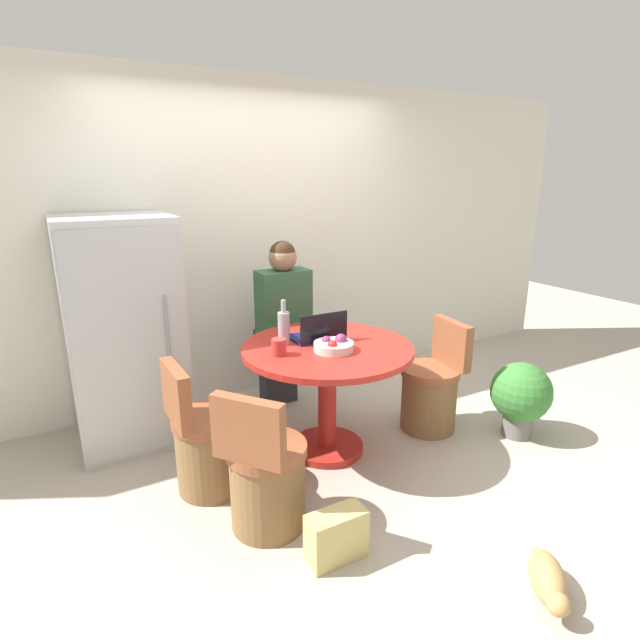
% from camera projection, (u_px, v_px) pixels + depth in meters
% --- Properties ---
extents(ground_plane, '(12.00, 12.00, 0.00)m').
position_uv_depth(ground_plane, '(336.00, 460.00, 3.35)').
color(ground_plane, '#B2A899').
extents(wall_back, '(7.00, 0.06, 2.60)m').
position_uv_depth(wall_back, '(251.00, 242.00, 4.16)').
color(wall_back, silver).
rests_on(wall_back, ground_plane).
extents(refrigerator, '(0.73, 0.73, 1.59)m').
position_uv_depth(refrigerator, '(124.00, 333.00, 3.44)').
color(refrigerator, silver).
rests_on(refrigerator, ground_plane).
extents(dining_table, '(1.13, 1.13, 0.77)m').
position_uv_depth(dining_table, '(327.00, 373.00, 3.32)').
color(dining_table, '#B2261E').
rests_on(dining_table, ground_plane).
extents(chair_near_left_corner, '(0.50, 0.49, 0.82)m').
position_uv_depth(chair_near_left_corner, '(266.00, 479.00, 2.66)').
color(chair_near_left_corner, brown).
rests_on(chair_near_left_corner, ground_plane).
extents(chair_left_side, '(0.43, 0.43, 0.82)m').
position_uv_depth(chair_left_side, '(207.00, 446.00, 2.99)').
color(chair_left_side, brown).
rests_on(chair_left_side, ground_plane).
extents(chair_right_side, '(0.44, 0.43, 0.82)m').
position_uv_depth(chair_right_side, '(431.00, 392.00, 3.71)').
color(chair_right_side, brown).
rests_on(chair_right_side, ground_plane).
extents(person_seated, '(0.40, 0.37, 1.37)m').
position_uv_depth(person_seated, '(282.00, 317.00, 3.94)').
color(person_seated, '#2D2D38').
rests_on(person_seated, ground_plane).
extents(laptop, '(0.35, 0.24, 0.20)m').
position_uv_depth(laptop, '(318.00, 334.00, 3.38)').
color(laptop, '#141947').
rests_on(laptop, dining_table).
extents(fruit_bowl, '(0.26, 0.26, 0.10)m').
position_uv_depth(fruit_bowl, '(334.00, 345.00, 3.17)').
color(fruit_bowl, beige).
rests_on(fruit_bowl, dining_table).
extents(coffee_cup, '(0.09, 0.09, 0.10)m').
position_uv_depth(coffee_cup, '(279.00, 347.00, 3.08)').
color(coffee_cup, '#B2332D').
rests_on(coffee_cup, dining_table).
extents(bottle, '(0.08, 0.08, 0.30)m').
position_uv_depth(bottle, '(284.00, 327.00, 3.27)').
color(bottle, '#9999A3').
rests_on(bottle, dining_table).
extents(cat, '(0.32, 0.36, 0.16)m').
position_uv_depth(cat, '(548.00, 580.00, 2.26)').
color(cat, tan).
rests_on(cat, ground_plane).
extents(potted_plant, '(0.43, 0.43, 0.56)m').
position_uv_depth(potted_plant, '(521.00, 395.00, 3.59)').
color(potted_plant, slate).
rests_on(potted_plant, ground_plane).
extents(handbag, '(0.30, 0.14, 0.26)m').
position_uv_depth(handbag, '(336.00, 536.00, 2.47)').
color(handbag, tan).
rests_on(handbag, ground_plane).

